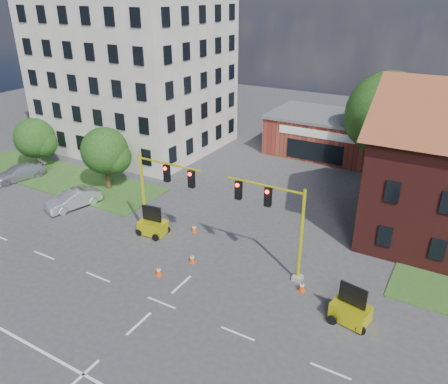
% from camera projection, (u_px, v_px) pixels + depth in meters
% --- Properties ---
extents(ground, '(120.00, 120.00, 0.00)m').
position_uv_depth(ground, '(162.00, 303.00, 25.20)').
color(ground, '#3C3C3E').
rests_on(ground, ground).
extents(grass_verge_nw, '(22.00, 6.00, 0.08)m').
position_uv_depth(grass_verge_nw, '(59.00, 177.00, 42.13)').
color(grass_verge_nw, '#2F5620').
rests_on(grass_verge_nw, ground).
extents(lane_markings, '(60.00, 36.00, 0.01)m').
position_uv_depth(lane_markings, '(126.00, 335.00, 22.84)').
color(lane_markings, white).
rests_on(lane_markings, ground).
extents(office_block, '(18.40, 15.40, 20.60)m').
position_uv_depth(office_block, '(132.00, 53.00, 47.20)').
color(office_block, beige).
rests_on(office_block, ground).
extents(brick_shop, '(12.40, 8.40, 4.30)m').
position_uv_depth(brick_shop, '(327.00, 134.00, 47.89)').
color(brick_shop, maroon).
rests_on(brick_shop, ground).
extents(tree_large, '(8.45, 8.04, 9.87)m').
position_uv_depth(tree_large, '(393.00, 117.00, 41.03)').
color(tree_large, '#392815').
rests_on(tree_large, ground).
extents(tree_nw_front, '(4.35, 4.14, 5.73)m').
position_uv_depth(tree_nw_front, '(107.00, 152.00, 38.32)').
color(tree_nw_front, '#392815').
rests_on(tree_nw_front, ground).
extents(tree_nw_rear, '(4.16, 3.96, 5.07)m').
position_uv_depth(tree_nw_rear, '(37.00, 139.00, 43.48)').
color(tree_nw_rear, '#392815').
rests_on(tree_nw_rear, ground).
extents(signal_mast_west, '(5.30, 0.60, 6.20)m').
position_uv_depth(signal_mast_west, '(161.00, 189.00, 30.26)').
color(signal_mast_west, '#979791').
rests_on(signal_mast_west, ground).
extents(signal_mast_east, '(5.30, 0.60, 6.20)m').
position_uv_depth(signal_mast_east, '(276.00, 218.00, 26.30)').
color(signal_mast_east, '#979791').
rests_on(signal_mast_east, ground).
extents(trailer_west, '(2.09, 1.53, 2.21)m').
position_uv_depth(trailer_west, '(153.00, 226.00, 32.05)').
color(trailer_west, '#FFF315').
rests_on(trailer_west, ground).
extents(trailer_east, '(2.19, 1.67, 2.24)m').
position_uv_depth(trailer_east, '(351.00, 311.00, 23.51)').
color(trailer_east, '#FFF315').
rests_on(trailer_east, ground).
extents(cone_a, '(0.40, 0.40, 0.70)m').
position_uv_depth(cone_a, '(159.00, 271.00, 27.49)').
color(cone_a, '#EA460C').
rests_on(cone_a, ground).
extents(cone_b, '(0.40, 0.40, 0.70)m').
position_uv_depth(cone_b, '(194.00, 228.00, 32.45)').
color(cone_b, '#EA460C').
rests_on(cone_b, ground).
extents(cone_c, '(0.40, 0.40, 0.70)m').
position_uv_depth(cone_c, '(192.00, 258.00, 28.80)').
color(cone_c, '#EA460C').
rests_on(cone_c, ground).
extents(cone_d, '(0.40, 0.40, 0.70)m').
position_uv_depth(cone_d, '(302.00, 286.00, 26.06)').
color(cone_d, '#EA460C').
rests_on(cone_d, ground).
extents(pickup_white, '(5.63, 2.99, 1.51)m').
position_uv_depth(pickup_white, '(413.00, 230.00, 31.38)').
color(pickup_white, white).
rests_on(pickup_white, ground).
extents(sedan_silver_front, '(2.79, 4.78, 1.49)m').
position_uv_depth(sedan_silver_front, '(73.00, 199.00, 36.04)').
color(sedan_silver_front, '#B7B8BF').
rests_on(sedan_silver_front, ground).
extents(sedan_silver_rear, '(3.32, 5.25, 1.42)m').
position_uv_depth(sedan_silver_rear, '(19.00, 172.00, 41.47)').
color(sedan_silver_rear, '#B7B8BF').
rests_on(sedan_silver_rear, ground).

